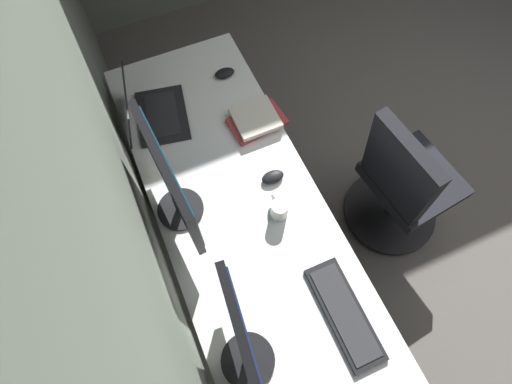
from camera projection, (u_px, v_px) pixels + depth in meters
The scene contains 13 objects.
floor_plane at pixel (504, 174), 2.66m from camera, with size 5.62×5.62×0.00m, color #59544F.
wall_back at pixel (114, 233), 1.10m from camera, with size 5.29×0.10×2.60m, color slate.
desk at pixel (246, 224), 1.79m from camera, with size 2.11×0.71×0.73m.
drawer_pedestal at pixel (213, 182), 2.24m from camera, with size 0.40×0.51×0.69m.
monitor_primary at pixel (170, 182), 1.51m from camera, with size 0.53×0.20×0.45m.
monitor_secondary at pixel (247, 355), 1.26m from camera, with size 0.53×0.20×0.42m.
laptop_leftmost at pixel (149, 112), 1.91m from camera, with size 0.38×0.34×0.23m.
keyboard_main at pixel (344, 313), 1.54m from camera, with size 0.42×0.14×0.02m.
mouse_main at pixel (273, 177), 1.80m from camera, with size 0.06×0.10×0.03m, color black.
mouse_spare at pixel (225, 73), 2.06m from camera, with size 0.06×0.10×0.03m, color black.
book_stack_near at pixel (256, 120), 1.93m from camera, with size 0.20×0.28×0.05m.
coffee_mug at pixel (279, 209), 1.70m from camera, with size 0.12×0.08×0.09m.
office_chair at pixel (402, 186), 2.10m from camera, with size 0.56×0.57×0.97m.
Camera 1 is at (-0.50, 2.02, 2.33)m, focal length 28.22 mm.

